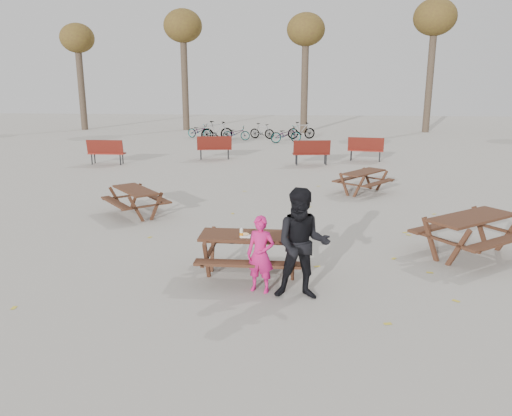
# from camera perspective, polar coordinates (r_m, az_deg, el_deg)

# --- Properties ---
(ground) EXTENTS (80.00, 80.00, 0.00)m
(ground) POSITION_cam_1_polar(r_m,az_deg,el_deg) (9.12, -0.57, -7.68)
(ground) COLOR gray
(ground) RESTS_ON ground
(main_picnic_table) EXTENTS (1.80, 1.45, 0.78)m
(main_picnic_table) POSITION_cam_1_polar(r_m,az_deg,el_deg) (8.92, -0.58, -4.19)
(main_picnic_table) COLOR #351C13
(main_picnic_table) RESTS_ON ground
(food_tray) EXTENTS (0.18, 0.11, 0.03)m
(food_tray) POSITION_cam_1_polar(r_m,az_deg,el_deg) (8.71, -1.22, -3.24)
(food_tray) COLOR white
(food_tray) RESTS_ON main_picnic_table
(bread_roll) EXTENTS (0.14, 0.06, 0.05)m
(bread_roll) POSITION_cam_1_polar(r_m,az_deg,el_deg) (8.69, -1.22, -2.98)
(bread_roll) COLOR tan
(bread_roll) RESTS_ON food_tray
(soda_bottle) EXTENTS (0.07, 0.07, 0.17)m
(soda_bottle) POSITION_cam_1_polar(r_m,az_deg,el_deg) (8.69, -1.67, -2.90)
(soda_bottle) COLOR silver
(soda_bottle) RESTS_ON main_picnic_table
(child) EXTENTS (0.54, 0.42, 1.30)m
(child) POSITION_cam_1_polar(r_m,az_deg,el_deg) (8.25, 0.53, -5.32)
(child) COLOR #CB196B
(child) RESTS_ON ground
(adult) EXTENTS (0.89, 0.69, 1.82)m
(adult) POSITION_cam_1_polar(r_m,az_deg,el_deg) (7.95, 5.31, -4.16)
(adult) COLOR black
(adult) RESTS_ON ground
(picnic_table_east) EXTENTS (2.45, 2.38, 0.82)m
(picnic_table_east) POSITION_cam_1_polar(r_m,az_deg,el_deg) (10.84, 23.26, -2.95)
(picnic_table_east) COLOR #351C13
(picnic_table_east) RESTS_ON ground
(picnic_table_north) EXTENTS (2.03, 2.06, 0.69)m
(picnic_table_north) POSITION_cam_1_polar(r_m,az_deg,el_deg) (13.30, -13.56, 0.67)
(picnic_table_north) COLOR #351C13
(picnic_table_north) RESTS_ON ground
(picnic_table_far) EXTENTS (1.97, 2.02, 0.68)m
(picnic_table_far) POSITION_cam_1_polar(r_m,az_deg,el_deg) (15.79, 12.16, 2.90)
(picnic_table_far) COLOR #351C13
(picnic_table_far) RESTS_ON ground
(park_bench_row) EXTENTS (12.31, 2.44, 1.03)m
(park_bench_row) POSITION_cam_1_polar(r_m,az_deg,el_deg) (21.16, -0.68, 6.65)
(park_bench_row) COLOR maroon
(park_bench_row) RESTS_ON ground
(bicycle_row) EXTENTS (7.71, 2.91, 1.11)m
(bicycle_row) POSITION_cam_1_polar(r_m,az_deg,el_deg) (28.84, -0.80, 8.71)
(bicycle_row) COLOR black
(bicycle_row) RESTS_ON ground
(tree_row) EXTENTS (32.17, 3.52, 8.26)m
(tree_row) POSITION_cam_1_polar(r_m,az_deg,el_deg) (33.66, 5.52, 19.25)
(tree_row) COLOR #382B21
(tree_row) RESTS_ON ground
(fallen_leaves) EXTENTS (11.00, 11.00, 0.01)m
(fallen_leaves) POSITION_cam_1_polar(r_m,az_deg,el_deg) (11.44, 3.17, -2.99)
(fallen_leaves) COLOR gold
(fallen_leaves) RESTS_ON ground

